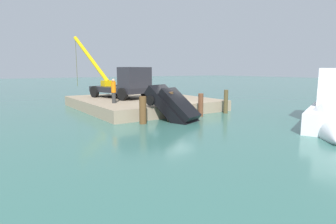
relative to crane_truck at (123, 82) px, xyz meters
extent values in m
plane|color=#386B60|center=(5.69, 1.29, -2.17)|extent=(200.00, 200.00, 0.00)
cube|color=gray|center=(0.89, 1.29, -1.76)|extent=(11.32, 9.99, 0.83)
cube|color=black|center=(-0.44, -0.13, -0.62)|extent=(5.98, 3.77, 0.45)
cube|color=#26262C|center=(1.49, 0.35, 0.45)|extent=(2.09, 2.71, 1.68)
cylinder|color=black|center=(1.14, 1.56, -0.84)|extent=(1.04, 0.53, 1.00)
cylinder|color=black|center=(1.74, -0.88, -0.84)|extent=(1.04, 0.53, 1.00)
cylinder|color=black|center=(-2.63, 0.62, -0.84)|extent=(1.04, 0.53, 1.00)
cylinder|color=black|center=(-2.02, -1.81, -0.84)|extent=(1.04, 0.53, 1.00)
cylinder|color=#E5B20C|center=(-5.10, -1.01, 2.18)|extent=(6.36, 1.35, 4.64)
cube|color=#E5B20C|center=(-2.05, -0.53, -0.14)|extent=(1.00, 1.00, 0.50)
cylinder|color=#4C4C19|center=(-8.15, -1.49, 1.84)|extent=(0.04, 0.04, 5.03)
cylinder|color=#2D2D2D|center=(2.91, -2.11, -0.95)|extent=(0.28, 0.28, 0.78)
cylinder|color=orange|center=(2.91, -2.11, -0.18)|extent=(0.34, 0.34, 0.78)
sphere|color=tan|center=(2.91, -2.11, 0.32)|extent=(0.22, 0.22, 0.22)
cube|color=black|center=(7.67, 0.19, -1.67)|extent=(4.46, 3.11, 3.53)
cube|color=black|center=(7.83, 0.25, -1.09)|extent=(2.74, 2.29, 2.03)
cylinder|color=black|center=(8.36, 1.40, -2.98)|extent=(0.92, 0.52, 0.90)
cylinder|color=black|center=(8.99, -0.27, -2.98)|extent=(0.92, 0.52, 0.90)
cylinder|color=black|center=(5.96, 0.49, -0.87)|extent=(0.92, 0.52, 0.90)
cylinder|color=black|center=(6.58, -1.17, -0.87)|extent=(0.92, 0.52, 0.90)
cylinder|color=brown|center=(7.28, -2.13, -1.34)|extent=(0.44, 0.44, 1.67)
cylinder|color=brown|center=(7.32, -0.14, -1.24)|extent=(0.40, 0.40, 1.87)
cylinder|color=brown|center=(7.17, 2.56, -1.37)|extent=(0.36, 0.36, 1.62)
cylinder|color=brown|center=(7.16, 5.05, -1.29)|extent=(0.31, 0.31, 1.77)
camera|label=1|loc=(21.90, -10.21, 1.10)|focal=29.76mm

